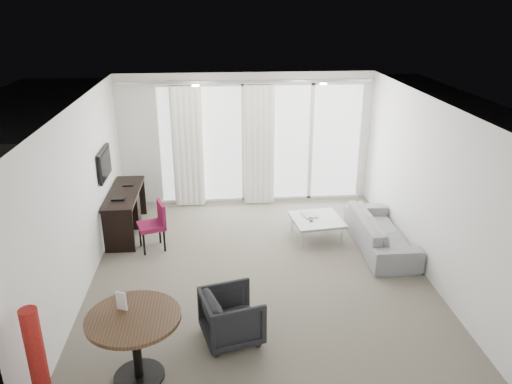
{
  "coord_description": "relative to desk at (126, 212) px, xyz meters",
  "views": [
    {
      "loc": [
        -0.59,
        -6.59,
        3.93
      ],
      "look_at": [
        0.0,
        0.6,
        1.1
      ],
      "focal_mm": 35.0,
      "sensor_mm": 36.0,
      "label": 1
    }
  ],
  "objects": [
    {
      "name": "menu_card",
      "position": [
        0.57,
        -3.61,
        0.34
      ],
      "size": [
        0.11,
        0.06,
        0.21
      ],
      "primitive_type": null,
      "rotation": [
        0.0,
        0.0,
        -0.41
      ],
      "color": "white",
      "rests_on": "round_table"
    },
    {
      "name": "balustrade",
      "position": [
        2.52,
        4.31,
        0.12
      ],
      "size": [
        5.5,
        0.06,
        1.05
      ],
      "primitive_type": null,
      "color": "#B2B2B7",
      "rests_on": "terrace_slab"
    },
    {
      "name": "curtain_left",
      "position": [
        1.07,
        1.18,
        0.82
      ],
      "size": [
        0.6,
        0.2,
        2.38
      ],
      "primitive_type": null,
      "color": "white",
      "rests_on": "ground"
    },
    {
      "name": "desk",
      "position": [
        0.0,
        0.0,
        0.0
      ],
      "size": [
        0.51,
        1.64,
        0.77
      ],
      "primitive_type": null,
      "color": "black",
      "rests_on": "floor"
    },
    {
      "name": "tv",
      "position": [
        -0.23,
        -0.19,
        0.97
      ],
      "size": [
        0.05,
        0.8,
        0.5
      ],
      "primitive_type": null,
      "color": "black",
      "rests_on": "wall_left"
    },
    {
      "name": "downlight_b",
      "position": [
        3.42,
        -0.04,
        2.21
      ],
      "size": [
        0.12,
        0.12,
        0.02
      ],
      "primitive_type": "cylinder",
      "color": "#FFE0B2",
      "rests_on": "ceiling"
    },
    {
      "name": "sofa",
      "position": [
        4.31,
        -0.95,
        -0.1
      ],
      "size": [
        0.76,
        1.94,
        0.57
      ],
      "primitive_type": "imported",
      "rotation": [
        0.0,
        0.0,
        1.57
      ],
      "color": "gray",
      "rests_on": "floor"
    },
    {
      "name": "coffee_table",
      "position": [
        3.32,
        -0.52,
        -0.2
      ],
      "size": [
        0.92,
        0.92,
        0.37
      ],
      "primitive_type": null,
      "rotation": [
        0.0,
        0.0,
        0.12
      ],
      "color": "gray",
      "rests_on": "floor"
    },
    {
      "name": "wall_right",
      "position": [
        4.72,
        -1.64,
        0.92
      ],
      "size": [
        0.0,
        6.0,
        2.6
      ],
      "primitive_type": "cube",
      "color": "silver",
      "rests_on": "ground"
    },
    {
      "name": "floor",
      "position": [
        2.22,
        -1.64,
        -0.38
      ],
      "size": [
        5.0,
        6.0,
        0.0
      ],
      "primitive_type": "cube",
      "color": "#5F5A4E",
      "rests_on": "ground"
    },
    {
      "name": "rattan_chair_a",
      "position": [
        3.36,
        2.26,
        0.04
      ],
      "size": [
        0.77,
        0.77,
        0.86
      ],
      "primitive_type": null,
      "rotation": [
        0.0,
        0.0,
        0.4
      ],
      "color": "#57341D",
      "rests_on": "terrace_slab"
    },
    {
      "name": "red_lamp",
      "position": [
        -0.09,
        -4.33,
        0.28
      ],
      "size": [
        0.32,
        0.32,
        1.33
      ],
      "primitive_type": "cylinder",
      "rotation": [
        0.0,
        0.0,
        -0.25
      ],
      "color": "maroon",
      "rests_on": "floor"
    },
    {
      "name": "wall_front",
      "position": [
        2.22,
        -4.64,
        0.92
      ],
      "size": [
        5.0,
        0.0,
        2.6
      ],
      "primitive_type": "cube",
      "color": "silver",
      "rests_on": "ground"
    },
    {
      "name": "rattan_chair_b",
      "position": [
        3.82,
        3.05,
        0.04
      ],
      "size": [
        0.71,
        0.71,
        0.86
      ],
      "primitive_type": null,
      "rotation": [
        0.0,
        0.0,
        -0.25
      ],
      "color": "#57341D",
      "rests_on": "terrace_slab"
    },
    {
      "name": "ceiling",
      "position": [
        2.22,
        -1.64,
        2.22
      ],
      "size": [
        5.0,
        6.0,
        0.0
      ],
      "primitive_type": "cube",
      "color": "white",
      "rests_on": "ground"
    },
    {
      "name": "terrace_slab",
      "position": [
        2.52,
        2.86,
        -0.44
      ],
      "size": [
        5.6,
        3.0,
        0.12
      ],
      "primitive_type": "cube",
      "color": "#4D4D50",
      "rests_on": "ground"
    },
    {
      "name": "curtain_track",
      "position": [
        2.22,
        1.18,
        2.07
      ],
      "size": [
        4.8,
        0.04,
        0.04
      ],
      "primitive_type": null,
      "color": "#B2B2B7",
      "rests_on": "ceiling"
    },
    {
      "name": "window_panel",
      "position": [
        2.52,
        1.35,
        0.82
      ],
      "size": [
        4.0,
        0.02,
        2.38
      ],
      "primitive_type": null,
      "color": "white",
      "rests_on": "ground"
    },
    {
      "name": "rattan_table",
      "position": [
        3.82,
        2.27,
        -0.11
      ],
      "size": [
        0.68,
        0.68,
        0.54
      ],
      "primitive_type": null,
      "rotation": [
        0.0,
        0.0,
        0.31
      ],
      "color": "#57341D",
      "rests_on": "terrace_slab"
    },
    {
      "name": "wall_left",
      "position": [
        -0.28,
        -1.64,
        0.92
      ],
      "size": [
        0.0,
        6.0,
        2.6
      ],
      "primitive_type": "cube",
      "color": "silver",
      "rests_on": "ground"
    },
    {
      "name": "round_table",
      "position": [
        0.7,
        -3.74,
        0.02
      ],
      "size": [
        1.18,
        1.18,
        0.81
      ],
      "primitive_type": null,
      "rotation": [
        0.0,
        0.0,
        0.19
      ],
      "color": "#3D2717",
      "rests_on": "floor"
    },
    {
      "name": "magazine",
      "position": [
        3.21,
        -0.38,
        -0.02
      ],
      "size": [
        0.28,
        0.33,
        0.02
      ],
      "primitive_type": null,
      "rotation": [
        0.0,
        0.0,
        0.23
      ],
      "color": "gray",
      "rests_on": "coffee_table"
    },
    {
      "name": "tub_armchair",
      "position": [
        1.76,
        -3.14,
        -0.07
      ],
      "size": [
        0.84,
        0.83,
        0.63
      ],
      "primitive_type": "imported",
      "rotation": [
        0.0,
        0.0,
        1.83
      ],
      "color": "black",
      "rests_on": "floor"
    },
    {
      "name": "desk_chair",
      "position": [
        0.52,
        -0.69,
        0.02
      ],
      "size": [
        0.55,
        0.53,
        0.81
      ],
      "primitive_type": null,
      "rotation": [
        0.0,
        0.0,
        0.32
      ],
      "color": "maroon",
      "rests_on": "floor"
    },
    {
      "name": "remote",
      "position": [
        3.21,
        -0.56,
        -0.02
      ],
      "size": [
        0.06,
        0.17,
        0.02
      ],
      "primitive_type": null,
      "rotation": [
        0.0,
        0.0,
        -0.07
      ],
      "color": "black",
      "rests_on": "coffee_table"
    },
    {
      "name": "curtain_right",
      "position": [
        2.47,
        1.18,
        0.82
      ],
      "size": [
        0.6,
        0.2,
        2.38
      ],
      "primitive_type": null,
      "color": "white",
      "rests_on": "ground"
    },
    {
      "name": "downlight_a",
      "position": [
        1.32,
        -0.04,
        2.21
      ],
      "size": [
        0.12,
        0.12,
        0.02
      ],
      "primitive_type": "cylinder",
      "color": "#FFE0B2",
      "rests_on": "ceiling"
    },
    {
      "name": "window_frame",
      "position": [
        2.52,
        1.33,
        0.82
      ],
      "size": [
        4.1,
        0.06,
        2.44
      ],
      "primitive_type": null,
      "color": "white",
      "rests_on": "ground"
    }
  ]
}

